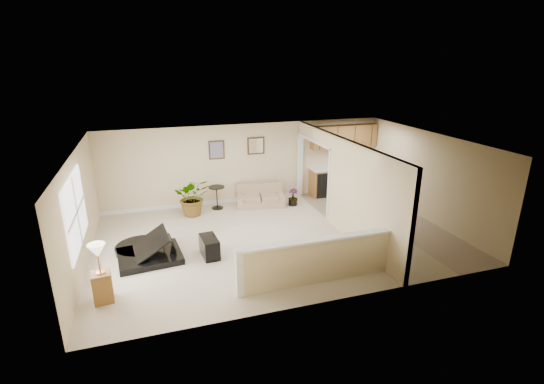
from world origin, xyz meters
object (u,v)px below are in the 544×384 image
object	(u,v)px
palm_plant	(193,197)
lamp_stand	(101,277)
piano_bench	(209,247)
piano	(146,235)
loveseat	(260,195)
small_plant	(293,198)
accent_table	(217,195)

from	to	relation	value
palm_plant	lamp_stand	bearing A→B (deg)	-119.19
piano_bench	piano	bearing A→B (deg)	163.98
loveseat	small_plant	world-z (taller)	loveseat
piano_bench	lamp_stand	xyz separation A→B (m)	(-2.22, -1.20, 0.27)
palm_plant	lamp_stand	xyz separation A→B (m)	(-2.19, -3.91, -0.05)
piano	piano_bench	distance (m)	1.48
piano	loveseat	bearing A→B (deg)	30.57
palm_plant	small_plant	xyz separation A→B (m)	(3.09, -0.13, -0.33)
loveseat	lamp_stand	distance (m)	5.98
loveseat	lamp_stand	world-z (taller)	lamp_stand
piano	loveseat	xyz separation A→B (m)	(3.46, 2.56, -0.23)
small_plant	accent_table	bearing A→B (deg)	169.32
loveseat	palm_plant	bearing A→B (deg)	-162.43
accent_table	palm_plant	distance (m)	0.82
piano_bench	lamp_stand	world-z (taller)	lamp_stand
piano	small_plant	xyz separation A→B (m)	(4.44, 2.19, -0.32)
piano_bench	small_plant	size ratio (longest dim) A/B	1.29
piano_bench	accent_table	world-z (taller)	accent_table
piano_bench	palm_plant	xyz separation A→B (m)	(-0.03, 2.71, 0.33)
lamp_stand	piano	bearing A→B (deg)	62.42
palm_plant	piano	bearing A→B (deg)	-120.28
accent_table	lamp_stand	world-z (taller)	lamp_stand
lamp_stand	palm_plant	bearing A→B (deg)	60.81
piano_bench	palm_plant	world-z (taller)	palm_plant
lamp_stand	small_plant	bearing A→B (deg)	35.68
loveseat	small_plant	xyz separation A→B (m)	(0.97, -0.37, -0.09)
piano_bench	loveseat	world-z (taller)	loveseat
accent_table	palm_plant	xyz separation A→B (m)	(-0.76, -0.31, 0.11)
small_plant	lamp_stand	xyz separation A→B (m)	(-5.27, -3.79, 0.28)
piano_bench	loveseat	size ratio (longest dim) A/B	0.42
loveseat	accent_table	size ratio (longest dim) A/B	2.32
piano_bench	loveseat	xyz separation A→B (m)	(2.08, 2.96, 0.09)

